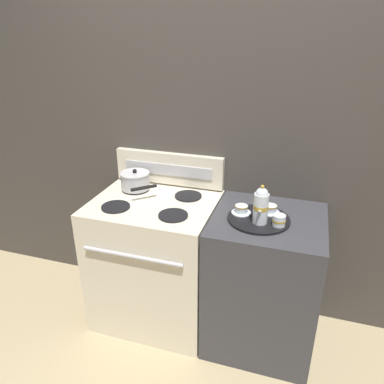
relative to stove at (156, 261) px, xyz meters
name	(u,v)px	position (x,y,z in m)	size (l,w,h in m)	color
ground_plane	(202,322)	(0.33, 0.00, -0.44)	(6.00, 6.00, 0.00)	tan
wall_back	(218,158)	(0.33, 0.34, 0.66)	(6.00, 0.05, 2.20)	#423D38
stove	(156,261)	(0.00, 0.00, 0.00)	(0.78, 0.66, 0.90)	beige
control_panel	(169,168)	(0.00, 0.29, 0.56)	(0.76, 0.05, 0.22)	beige
side_counter	(263,281)	(0.73, 0.00, 0.00)	(0.65, 0.63, 0.89)	#38383D
saucepan	(135,181)	(-0.18, 0.14, 0.51)	(0.29, 0.29, 0.14)	#B7B7BC
serving_tray	(259,219)	(0.67, -0.04, 0.45)	(0.36, 0.36, 0.01)	black
teapot	(261,205)	(0.68, -0.09, 0.56)	(0.08, 0.13, 0.23)	silver
teacup_left	(270,209)	(0.72, 0.05, 0.48)	(0.11, 0.11, 0.05)	silver
teacup_right	(241,209)	(0.56, -0.01, 0.48)	(0.11, 0.11, 0.05)	silver
creamer_jug	(279,220)	(0.79, -0.09, 0.49)	(0.07, 0.07, 0.06)	silver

